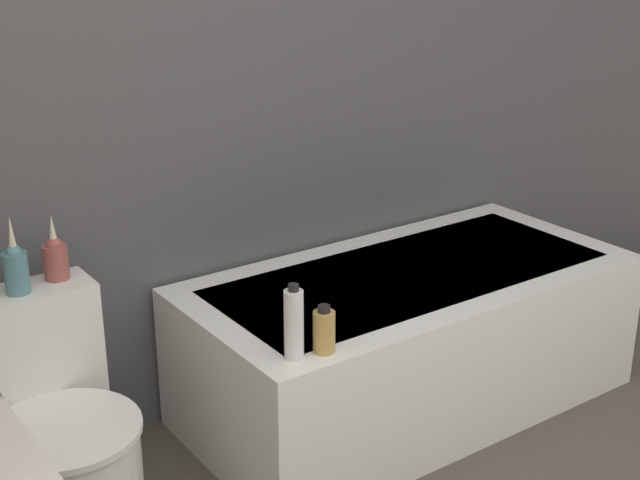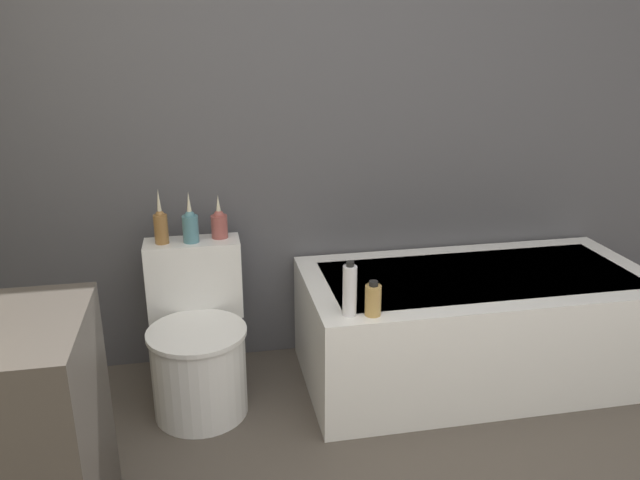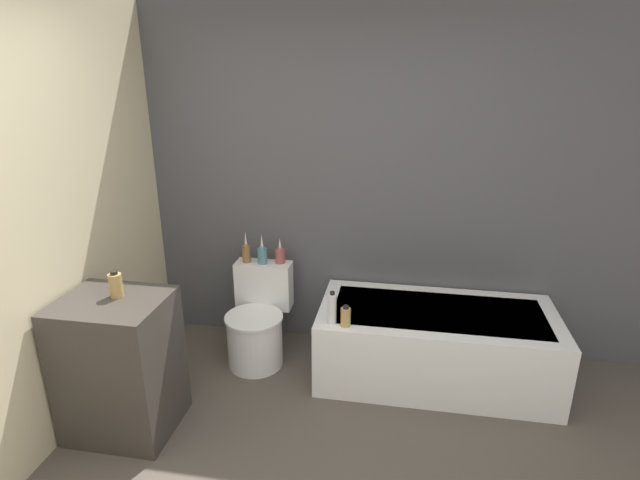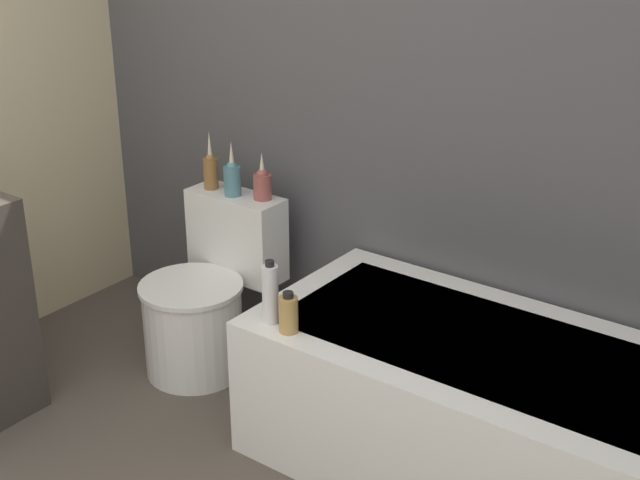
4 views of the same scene
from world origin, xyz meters
name	(u,v)px [view 4 (image 4 of 4)]	position (x,y,z in m)	size (l,w,h in m)	color
wall_back_tiled	(389,62)	(0.00, 2.11, 1.30)	(6.40, 0.06, 2.60)	#4C4C51
bathtub	(488,414)	(0.72, 1.66, 0.27)	(1.64, 0.79, 0.53)	white
toilet	(206,300)	(-0.60, 1.67, 0.30)	(0.43, 0.59, 0.71)	white
vase_gold	(211,170)	(-0.73, 1.88, 0.79)	(0.06, 0.06, 0.25)	olive
vase_silver	(232,177)	(-0.60, 1.87, 0.79)	(0.07, 0.07, 0.23)	teal
vase_bronze	(262,183)	(-0.47, 1.91, 0.78)	(0.08, 0.08, 0.20)	#994C47
shampoo_bottle_tall	(270,293)	(0.02, 1.36, 0.64)	(0.06, 0.06, 0.23)	silver
shampoo_bottle_short	(288,314)	(0.11, 1.34, 0.60)	(0.07, 0.07, 0.15)	tan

